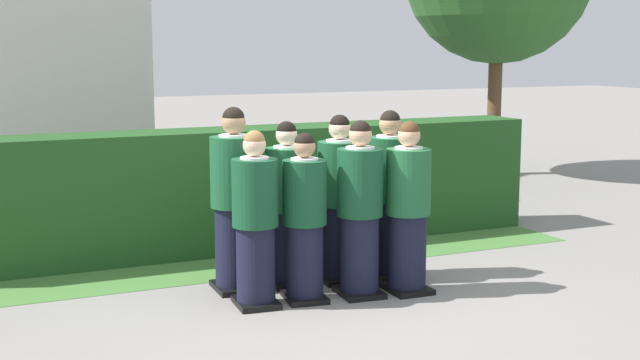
{
  "coord_description": "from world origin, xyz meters",
  "views": [
    {
      "loc": [
        -3.38,
        -7.02,
        2.31
      ],
      "look_at": [
        0.0,
        0.29,
        1.05
      ],
      "focal_mm": 49.5,
      "sensor_mm": 36.0,
      "label": 1
    }
  ],
  "objects": [
    {
      "name": "student_rear_row_3",
      "position": [
        0.83,
        0.46,
        0.79
      ],
      "size": [
        0.43,
        0.49,
        1.66
      ],
      "color": "black",
      "rests_on": "ground"
    },
    {
      "name": "student_front_row_3",
      "position": [
        0.72,
        -0.09,
        0.76
      ],
      "size": [
        0.42,
        0.47,
        1.6
      ],
      "color": "black",
      "rests_on": "ground"
    },
    {
      "name": "student_rear_row_2",
      "position": [
        0.31,
        0.51,
        0.78
      ],
      "size": [
        0.43,
        0.53,
        1.63
      ],
      "color": "black",
      "rests_on": "ground"
    },
    {
      "name": "student_rear_row_0",
      "position": [
        -0.71,
        0.64,
        0.82
      ],
      "size": [
        0.45,
        0.55,
        1.73
      ],
      "color": "black",
      "rests_on": "ground"
    },
    {
      "name": "student_front_row_2",
      "position": [
        0.26,
        -0.01,
        0.77
      ],
      "size": [
        0.42,
        0.49,
        1.62
      ],
      "color": "black",
      "rests_on": "ground"
    },
    {
      "name": "student_front_row_0",
      "position": [
        -0.72,
        0.08,
        0.74
      ],
      "size": [
        0.41,
        0.48,
        1.56
      ],
      "color": "black",
      "rests_on": "ground"
    },
    {
      "name": "student_front_row_1",
      "position": [
        -0.26,
        0.05,
        0.72
      ],
      "size": [
        0.41,
        0.48,
        1.52
      ],
      "color": "black",
      "rests_on": "ground"
    },
    {
      "name": "hedge",
      "position": [
        0.0,
        2.21,
        0.68
      ],
      "size": [
        7.0,
        0.7,
        1.36
      ],
      "color": "#214C1E",
      "rests_on": "ground"
    },
    {
      "name": "lawn_strip",
      "position": [
        0.0,
        1.41,
        0.0
      ],
      "size": [
        7.0,
        0.9,
        0.01
      ],
      "primitive_type": "cube",
      "color": "#477A38",
      "rests_on": "ground"
    },
    {
      "name": "ground_plane",
      "position": [
        0.0,
        0.0,
        0.0
      ],
      "size": [
        60.0,
        60.0,
        0.0
      ],
      "primitive_type": "plane",
      "color": "gray"
    },
    {
      "name": "student_rear_row_1",
      "position": [
        -0.2,
        0.6,
        0.75
      ],
      "size": [
        0.41,
        0.47,
        1.58
      ],
      "color": "black",
      "rests_on": "ground"
    }
  ]
}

